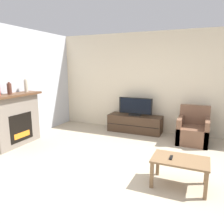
# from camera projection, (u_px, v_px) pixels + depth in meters

# --- Properties ---
(ground_plane) EXTENTS (24.00, 24.00, 0.00)m
(ground_plane) POSITION_uv_depth(u_px,v_px,m) (139.00, 175.00, 3.69)
(ground_plane) COLOR tan
(wall_back) EXTENTS (12.00, 0.06, 2.70)m
(wall_back) POSITION_uv_depth(u_px,v_px,m) (169.00, 83.00, 5.81)
(wall_back) COLOR beige
(wall_back) RESTS_ON ground
(fireplace) EXTENTS (0.45, 1.29, 1.20)m
(fireplace) POSITION_uv_depth(u_px,v_px,m) (15.00, 119.00, 4.98)
(fireplace) COLOR slate
(fireplace) RESTS_ON ground
(mantel_vase_centre_left) EXTENTS (0.09, 0.09, 0.27)m
(mantel_vase_centre_left) POSITION_uv_depth(u_px,v_px,m) (9.00, 89.00, 4.74)
(mantel_vase_centre_left) COLOR #512D23
(mantel_vase_centre_left) RESTS_ON fireplace
(mantel_vase_right) EXTENTS (0.09, 0.09, 0.32)m
(mantel_vase_right) POSITION_uv_depth(u_px,v_px,m) (26.00, 86.00, 5.17)
(mantel_vase_right) COLOR beige
(mantel_vase_right) RESTS_ON fireplace
(tv_stand) EXTENTS (1.47, 0.52, 0.47)m
(tv_stand) POSITION_uv_depth(u_px,v_px,m) (135.00, 124.00, 6.06)
(tv_stand) COLOR #422D1E
(tv_stand) RESTS_ON ground
(tv) EXTENTS (0.94, 0.18, 0.49)m
(tv) POSITION_uv_depth(u_px,v_px,m) (135.00, 107.00, 5.97)
(tv) COLOR black
(tv) RESTS_ON tv_stand
(armchair) EXTENTS (0.70, 0.76, 0.87)m
(armchair) POSITION_uv_depth(u_px,v_px,m) (193.00, 131.00, 5.20)
(armchair) COLOR brown
(armchair) RESTS_ON ground
(coffee_table) EXTENTS (0.83, 0.52, 0.44)m
(coffee_table) POSITION_uv_depth(u_px,v_px,m) (180.00, 163.00, 3.28)
(coffee_table) COLOR brown
(coffee_table) RESTS_ON ground
(remote) EXTENTS (0.04, 0.15, 0.02)m
(remote) POSITION_uv_depth(u_px,v_px,m) (171.00, 158.00, 3.29)
(remote) COLOR black
(remote) RESTS_ON coffee_table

